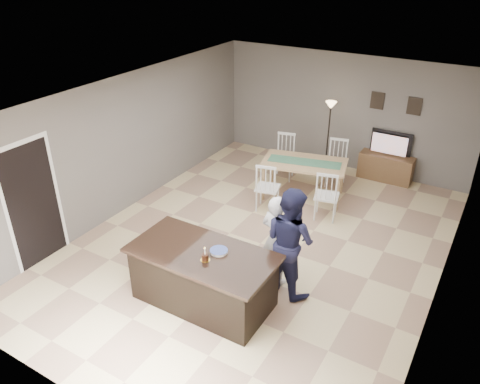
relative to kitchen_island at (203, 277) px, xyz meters
The scene contains 14 objects.
floor 1.86m from the kitchen_island, 90.00° to the left, with size 8.00×8.00×0.00m, color beige.
room_shell 2.18m from the kitchen_island, 90.00° to the left, with size 8.00×8.00×8.00m.
kitchen_island is the anchor object (origin of this frame).
tv_console 5.70m from the kitchen_island, 77.84° to the left, with size 1.20×0.40×0.60m, color brown.
television 5.78m from the kitchen_island, 77.99° to the left, with size 0.91×0.12×0.53m, color black.
tv_screen_glow 5.70m from the kitchen_island, 77.82° to the left, with size 0.78×0.78×0.00m, color orange.
picture_frames 6.03m from the kitchen_island, 78.74° to the left, with size 1.10×0.02×0.38m.
doorway 3.14m from the kitchen_island, behind, with size 0.00×2.10×2.65m.
woman 1.26m from the kitchen_island, 55.84° to the left, with size 0.56×0.37×1.53m, color silver.
man 1.40m from the kitchen_island, 44.71° to the left, with size 0.85×0.67×1.76m, color #1A1B39.
birthday_cake 0.53m from the kitchen_island, 42.36° to the right, with size 0.14×0.14×0.22m.
plate_stack 0.52m from the kitchen_island, 29.61° to the left, with size 0.26×0.26×0.04m.
dining_table 3.86m from the kitchen_island, 91.37° to the left, with size 2.05×2.27×1.05m.
floor_lamp 5.42m from the kitchen_island, 91.75° to the left, with size 0.25×0.25×1.69m.
Camera 1 is at (3.30, -6.28, 4.82)m, focal length 35.00 mm.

